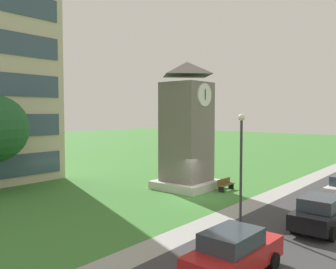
{
  "coord_description": "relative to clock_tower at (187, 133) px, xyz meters",
  "views": [
    {
      "loc": [
        -19.89,
        -13.79,
        5.78
      ],
      "look_at": [
        1.02,
        3.33,
        4.15
      ],
      "focal_mm": 38.17,
      "sensor_mm": 36.0,
      "label": 1
    }
  ],
  "objects": [
    {
      "name": "parked_car_red",
      "position": [
        -10.94,
        -10.13,
        -3.43
      ],
      "size": [
        4.4,
        2.0,
        1.69
      ],
      "color": "red",
      "rests_on": "ground"
    },
    {
      "name": "street_asphalt",
      "position": [
        -2.05,
        -10.49,
        -4.28
      ],
      "size": [
        120.0,
        7.2,
        0.01
      ],
      "primitive_type": "cube",
      "color": "#38383A",
      "rests_on": "ground"
    },
    {
      "name": "street_lamp",
      "position": [
        -5.05,
        -7.27,
        -0.72
      ],
      "size": [
        0.36,
        0.36,
        5.73
      ],
      "color": "#333338",
      "rests_on": "ground"
    },
    {
      "name": "clock_tower",
      "position": [
        0.0,
        0.0,
        0.0
      ],
      "size": [
        4.17,
        4.17,
        9.65
      ],
      "color": "slate",
      "rests_on": "ground"
    },
    {
      "name": "ground_plane",
      "position": [
        -2.05,
        -2.33,
        -4.28
      ],
      "size": [
        160.0,
        160.0,
        0.0
      ],
      "primitive_type": "plane",
      "color": "#3D7A33"
    },
    {
      "name": "kerb_strip",
      "position": [
        -2.05,
        -6.09,
        -4.28
      ],
      "size": [
        120.0,
        1.6,
        0.01
      ],
      "primitive_type": "cube",
      "color": "#9E9E99",
      "rests_on": "ground"
    },
    {
      "name": "parked_car_black",
      "position": [
        -3.69,
        -11.02,
        -3.42
      ],
      "size": [
        4.61,
        2.09,
        1.69
      ],
      "color": "black",
      "rests_on": "ground"
    },
    {
      "name": "park_bench",
      "position": [
        1.16,
        -2.75,
        -3.82
      ],
      "size": [
        1.8,
        0.49,
        0.88
      ],
      "color": "brown",
      "rests_on": "ground"
    }
  ]
}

